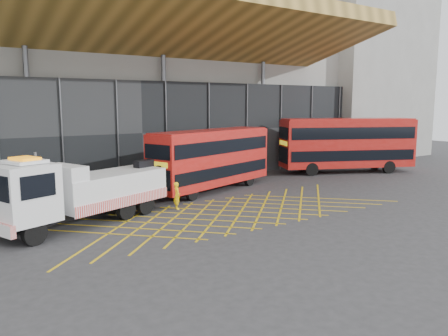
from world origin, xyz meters
TOP-DOWN VIEW (x-y plane):
  - ground_plane at (0.00, 0.00)m, footprint 120.00×120.00m
  - road_markings at (2.40, 0.00)m, footprint 21.56×7.16m
  - construction_building at (1.92, 18.40)m, footprint 55.00×23.97m
  - east_building at (32.00, 16.00)m, footprint 15.00×12.00m
  - recovery_truck at (-5.41, 2.29)m, footprint 10.97×5.78m
  - bus_towed at (5.15, 6.24)m, footprint 11.00×5.76m
  - bus_second at (19.85, 6.49)m, footprint 12.19×7.40m
  - worker at (0.34, 2.57)m, footprint 0.52×0.67m

SIDE VIEW (x-z plane):
  - ground_plane at x=0.00m, z-range 0.00..0.00m
  - road_markings at x=2.40m, z-range 0.00..0.01m
  - worker at x=0.34m, z-range 0.00..1.64m
  - recovery_truck at x=-5.41m, z-range -0.15..3.75m
  - bus_towed at x=5.15m, z-range 0.24..4.63m
  - bus_second at x=19.85m, z-range 0.27..5.20m
  - construction_building at x=1.92m, z-range -0.02..17.98m
  - east_building at x=32.00m, z-range 0.00..20.00m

